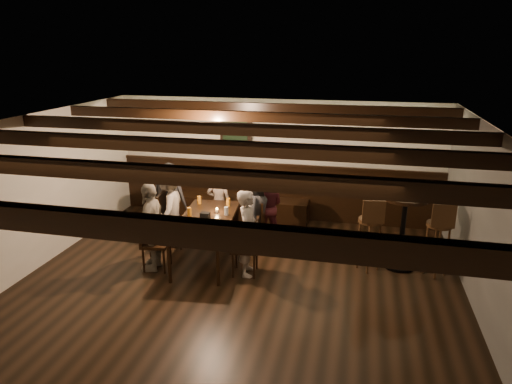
% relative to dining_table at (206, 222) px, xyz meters
% --- Properties ---
extents(room, '(7.00, 7.00, 7.00)m').
position_rel_dining_table_xyz_m(room, '(0.46, 0.91, 0.43)').
color(room, black).
rests_on(room, ground).
extents(dining_table, '(1.04, 1.95, 0.70)m').
position_rel_dining_table_xyz_m(dining_table, '(0.00, 0.00, 0.00)').
color(dining_table, black).
rests_on(dining_table, floor).
extents(chair_left_near, '(0.47, 0.47, 0.94)m').
position_rel_dining_table_xyz_m(chair_left_near, '(-0.76, 0.37, -0.36)').
color(chair_left_near, black).
rests_on(chair_left_near, floor).
extents(chair_left_far, '(0.45, 0.45, 0.89)m').
position_rel_dining_table_xyz_m(chair_left_far, '(-0.67, -0.52, -0.37)').
color(chair_left_far, black).
rests_on(chair_left_far, floor).
extents(chair_right_near, '(0.45, 0.45, 0.90)m').
position_rel_dining_table_xyz_m(chair_right_near, '(0.67, 0.52, -0.37)').
color(chair_right_near, black).
rests_on(chair_right_near, floor).
extents(chair_right_far, '(0.44, 0.44, 0.88)m').
position_rel_dining_table_xyz_m(chair_right_far, '(0.76, -0.37, -0.37)').
color(chair_right_far, black).
rests_on(chair_right_far, floor).
extents(person_bench_left, '(0.71, 0.51, 1.37)m').
position_rel_dining_table_xyz_m(person_bench_left, '(-0.99, 0.80, 0.04)').
color(person_bench_left, '#29292C').
rests_on(person_bench_left, floor).
extents(person_bench_centre, '(0.47, 0.34, 1.22)m').
position_rel_dining_table_xyz_m(person_bench_centre, '(-0.11, 1.04, -0.03)').
color(person_bench_centre, slate).
rests_on(person_bench_centre, floor).
extents(person_bench_right, '(0.67, 0.55, 1.28)m').
position_rel_dining_table_xyz_m(person_bench_right, '(0.80, 0.99, -0.01)').
color(person_bench_right, '#4F1B22').
rests_on(person_bench_right, floor).
extents(person_left_near, '(0.61, 0.95, 1.40)m').
position_rel_dining_table_xyz_m(person_left_near, '(-0.79, 0.37, 0.06)').
color(person_left_near, gray).
rests_on(person_left_near, floor).
extents(person_left_far, '(0.43, 0.86, 1.42)m').
position_rel_dining_table_xyz_m(person_left_far, '(-0.70, -0.53, 0.06)').
color(person_left_far, gray).
rests_on(person_left_far, floor).
extents(person_right_near, '(0.51, 0.73, 1.40)m').
position_rel_dining_table_xyz_m(person_right_near, '(0.70, 0.53, 0.05)').
color(person_right_near, '#27272A').
rests_on(person_right_near, floor).
extents(person_right_far, '(0.38, 0.53, 1.36)m').
position_rel_dining_table_xyz_m(person_right_far, '(0.79, -0.37, 0.03)').
color(person_right_far, gray).
rests_on(person_right_far, floor).
extents(pint_a, '(0.07, 0.07, 0.14)m').
position_rel_dining_table_xyz_m(pint_a, '(-0.35, 0.67, 0.13)').
color(pint_a, '#BF7219').
rests_on(pint_a, dining_table).
extents(pint_b, '(0.07, 0.07, 0.14)m').
position_rel_dining_table_xyz_m(pint_b, '(0.18, 0.67, 0.13)').
color(pint_b, '#BF7219').
rests_on(pint_b, dining_table).
extents(pint_c, '(0.07, 0.07, 0.14)m').
position_rel_dining_table_xyz_m(pint_c, '(-0.31, 0.07, 0.13)').
color(pint_c, '#BF7219').
rests_on(pint_c, dining_table).
extents(pint_d, '(0.07, 0.07, 0.14)m').
position_rel_dining_table_xyz_m(pint_d, '(0.28, 0.23, 0.13)').
color(pint_d, silver).
rests_on(pint_d, dining_table).
extents(pint_e, '(0.07, 0.07, 0.14)m').
position_rel_dining_table_xyz_m(pint_e, '(-0.17, -0.47, 0.13)').
color(pint_e, '#BF7219').
rests_on(pint_e, dining_table).
extents(pint_f, '(0.07, 0.07, 0.14)m').
position_rel_dining_table_xyz_m(pint_f, '(0.26, -0.53, 0.13)').
color(pint_f, silver).
rests_on(pint_f, dining_table).
extents(pint_g, '(0.07, 0.07, 0.14)m').
position_rel_dining_table_xyz_m(pint_g, '(0.13, -0.79, 0.13)').
color(pint_g, '#BF7219').
rests_on(pint_g, dining_table).
extents(plate_near, '(0.24, 0.24, 0.01)m').
position_rel_dining_table_xyz_m(plate_near, '(-0.07, -0.71, 0.07)').
color(plate_near, white).
rests_on(plate_near, dining_table).
extents(plate_far, '(0.24, 0.24, 0.01)m').
position_rel_dining_table_xyz_m(plate_far, '(0.21, -0.28, 0.07)').
color(plate_far, white).
rests_on(plate_far, dining_table).
extents(condiment_caddy, '(0.15, 0.10, 0.12)m').
position_rel_dining_table_xyz_m(condiment_caddy, '(0.01, -0.05, 0.12)').
color(condiment_caddy, black).
rests_on(condiment_caddy, dining_table).
extents(candle, '(0.05, 0.05, 0.05)m').
position_rel_dining_table_xyz_m(candle, '(0.09, 0.31, 0.08)').
color(candle, beige).
rests_on(candle, dining_table).
extents(high_top_table, '(0.67, 0.67, 1.18)m').
position_rel_dining_table_xyz_m(high_top_table, '(3.09, 0.40, 0.13)').
color(high_top_table, black).
rests_on(high_top_table, floor).
extents(bar_stool_left, '(0.38, 0.41, 1.20)m').
position_rel_dining_table_xyz_m(bar_stool_left, '(2.59, 0.19, -0.20)').
color(bar_stool_left, '#3A2112').
rests_on(bar_stool_left, floor).
extents(bar_stool_right, '(0.38, 0.39, 1.20)m').
position_rel_dining_table_xyz_m(bar_stool_right, '(3.59, 0.24, -0.20)').
color(bar_stool_right, '#3A2112').
rests_on(bar_stool_right, floor).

